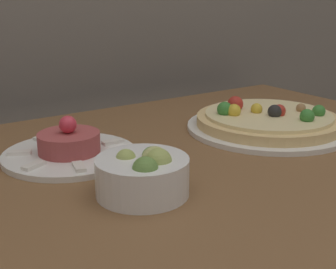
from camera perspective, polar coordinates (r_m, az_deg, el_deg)
name	(u,v)px	position (r m, az deg, el deg)	size (l,w,h in m)	color
dining_table	(147,225)	(0.81, -2.59, -10.92)	(1.33, 0.79, 0.78)	brown
pizza_plate	(268,121)	(0.99, 12.04, 1.57)	(0.33, 0.33, 0.06)	white
tartare_plate	(69,149)	(0.83, -11.92, -1.71)	(0.23, 0.23, 0.07)	white
small_bowl	(144,174)	(0.66, -2.94, -4.77)	(0.13, 0.13, 0.07)	white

